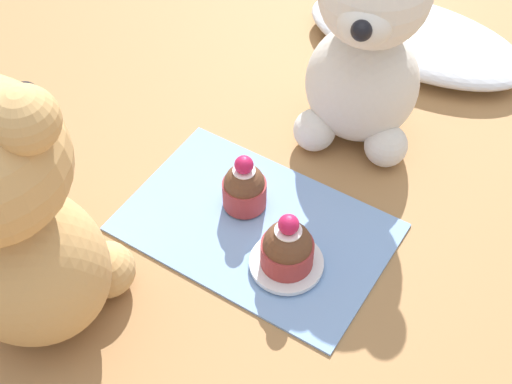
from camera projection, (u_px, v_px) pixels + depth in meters
ground_plane at (256, 228)px, 0.72m from camera, size 4.00×4.00×0.00m
knitted_placemat at (256, 226)px, 0.72m from camera, size 0.26×0.17×0.01m
tulle_cloth at (415, 38)px, 0.89m from camera, size 0.29×0.15×0.04m
teddy_bear_cream at (367, 48)px, 0.72m from camera, size 0.15×0.14×0.25m
teddy_bear_tan at (14, 223)px, 0.56m from camera, size 0.17×0.16×0.28m
cupcake_near_cream_bear at (244, 187)px, 0.72m from camera, size 0.05×0.05×0.07m
saucer_plate at (286, 263)px, 0.68m from camera, size 0.07×0.07×0.01m
cupcake_near_tan_bear at (287, 247)px, 0.66m from camera, size 0.05×0.05×0.07m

